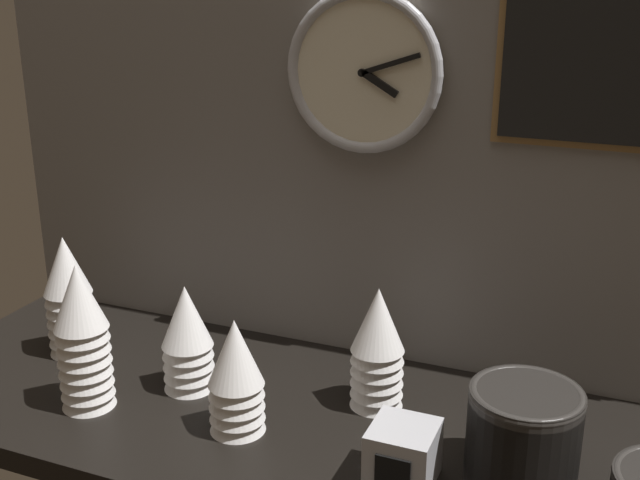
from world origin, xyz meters
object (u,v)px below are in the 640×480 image
cup_stack_center (236,376)px  bowl_stack_right (523,435)px  cup_stack_center_right (377,348)px  cup_stack_center_left (187,338)px  napkin_dispenser (403,455)px  cup_stack_left (82,337)px  wall_clock (364,72)px  cup_stack_far_left (69,296)px

cup_stack_center → bowl_stack_right: cup_stack_center is taller
cup_stack_center_right → cup_stack_center_left: cup_stack_center_right is taller
cup_stack_center_right → napkin_dispenser: bearing=-61.2°
cup_stack_center → cup_stack_left: 27.69cm
cup_stack_left → napkin_dispenser: (56.20, -0.01, -8.46)cm
wall_clock → cup_stack_far_left: bearing=-158.8°
cup_stack_far_left → wall_clock: size_ratio=0.84×
cup_stack_far_left → cup_stack_center_right: bearing=3.5°
cup_stack_center_right → napkin_dispenser: 22.59cm
bowl_stack_right → cup_stack_center: bearing=-175.2°
cup_stack_center_right → bowl_stack_right: bearing=-24.8°
bowl_stack_right → napkin_dispenser: size_ratio=1.64×
cup_stack_center_left → wall_clock: size_ratio=0.69×
cup_stack_left → bowl_stack_right: size_ratio=1.57×
cup_stack_center_right → cup_stack_left: size_ratio=0.84×
cup_stack_far_left → napkin_dispenser: (71.53, -15.23, -7.41)cm
cup_stack_center_left → cup_stack_center_right: bearing=12.5°
cup_stack_left → wall_clock: wall_clock is taller
wall_clock → cup_stack_center_left: bearing=-135.1°
cup_stack_far_left → cup_stack_left: bearing=-44.8°
cup_stack_center → napkin_dispenser: 29.49cm
cup_stack_far_left → wall_clock: (52.00, 20.13, 42.48)cm
cup_stack_center_left → napkin_dispenser: bearing=-15.1°
cup_stack_center_right → cup_stack_center_left: (-32.88, -7.30, -1.05)cm
cup_stack_center_right → cup_stack_center_left: 33.69cm
cup_stack_center → napkin_dispenser: (28.85, -3.00, -5.32)cm
cup_stack_center_left → bowl_stack_right: 59.51cm
cup_stack_center → cup_stack_far_left: (-42.68, 12.24, 2.09)cm
wall_clock → napkin_dispenser: size_ratio=2.82×
cup_stack_far_left → bowl_stack_right: size_ratio=1.45×
cup_stack_center → cup_stack_left: (-27.35, -2.99, 3.14)cm
bowl_stack_right → cup_stack_center_right: bearing=155.2°
cup_stack_center_left → cup_stack_far_left: size_ratio=0.82×
cup_stack_center → cup_stack_left: size_ratio=0.76×
cup_stack_center → napkin_dispenser: size_ratio=1.95×
cup_stack_center_right → napkin_dispenser: cup_stack_center_right is taller
cup_stack_far_left → wall_clock: 70.10cm
cup_stack_far_left → napkin_dispenser: 73.51cm
napkin_dispenser → bowl_stack_right: bearing=23.1°
cup_stack_center → cup_stack_center_left: same height
cup_stack_left → napkin_dispenser: bearing=-0.0°
cup_stack_center_left → napkin_dispenser: size_ratio=1.95×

